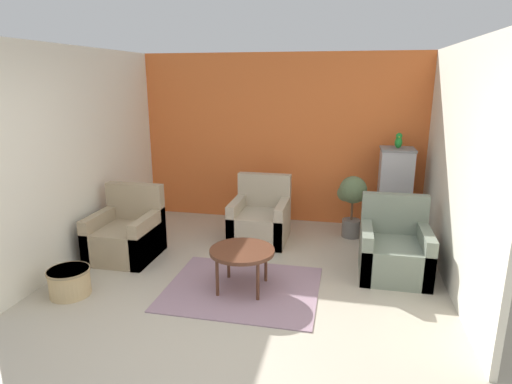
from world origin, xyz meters
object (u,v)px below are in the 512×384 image
object	(u,v)px
armchair_middle	(260,220)
parrot	(399,141)
coffee_table	(242,253)
birdcage	(394,194)
wicker_basket	(69,281)
armchair_left	(127,235)
potted_plant	(352,198)
armchair_right	(394,251)

from	to	relation	value
armchair_middle	parrot	size ratio (longest dim) A/B	4.09
coffee_table	birdcage	world-z (taller)	birdcage
armchair_middle	wicker_basket	world-z (taller)	armchair_middle
armchair_middle	parrot	distance (m)	2.20
birdcage	wicker_basket	bearing A→B (deg)	-143.57
armchair_middle	parrot	world-z (taller)	parrot
armchair_left	wicker_basket	xyz separation A→B (m)	(-0.09, -1.07, -0.13)
coffee_table	armchair_left	distance (m)	1.76
parrot	birdcage	bearing A→B (deg)	-90.00
potted_plant	wicker_basket	xyz separation A→B (m)	(-2.89, -2.39, -0.43)
potted_plant	armchair_middle	bearing A→B (deg)	-163.22
parrot	coffee_table	bearing A→B (deg)	-129.95
armchair_left	armchair_middle	size ratio (longest dim) A/B	1.00
armchair_middle	birdcage	size ratio (longest dim) A/B	0.69
armchair_left	armchair_middle	xyz separation A→B (m)	(1.55, 0.94, 0.00)
potted_plant	parrot	bearing A→B (deg)	16.73
armchair_middle	potted_plant	bearing A→B (deg)	16.78
coffee_table	armchair_right	xyz separation A→B (m)	(1.63, 0.74, -0.14)
coffee_table	armchair_left	size ratio (longest dim) A/B	0.78
armchair_right	armchair_middle	size ratio (longest dim) A/B	1.00
coffee_table	armchair_right	size ratio (longest dim) A/B	0.78
parrot	wicker_basket	xyz separation A→B (m)	(-3.47, -2.56, -1.23)
potted_plant	wicker_basket	distance (m)	3.77
armchair_left	birdcage	size ratio (longest dim) A/B	0.69
coffee_table	parrot	size ratio (longest dim) A/B	3.20
armchair_right	parrot	xyz separation A→B (m)	(0.09, 1.31, 1.10)
armchair_right	birdcage	size ratio (longest dim) A/B	0.69
birdcage	potted_plant	bearing A→B (deg)	-163.43
birdcage	armchair_left	bearing A→B (deg)	-156.17
armchair_right	armchair_middle	xyz separation A→B (m)	(-1.74, 0.76, 0.00)
armchair_left	armchair_right	world-z (taller)	same
potted_plant	birdcage	bearing A→B (deg)	16.57
coffee_table	birdcage	bearing A→B (deg)	50.02
coffee_table	armchair_left	world-z (taller)	armchair_left
coffee_table	armchair_middle	size ratio (longest dim) A/B	0.78
coffee_table	birdcage	xyz separation A→B (m)	(1.72, 2.05, 0.20)
armchair_left	birdcage	distance (m)	3.71
wicker_basket	armchair_left	bearing A→B (deg)	85.25
armchair_left	wicker_basket	distance (m)	1.08
coffee_table	armchair_middle	distance (m)	1.51
parrot	armchair_right	bearing A→B (deg)	-93.94
coffee_table	potted_plant	size ratio (longest dim) A/B	0.78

